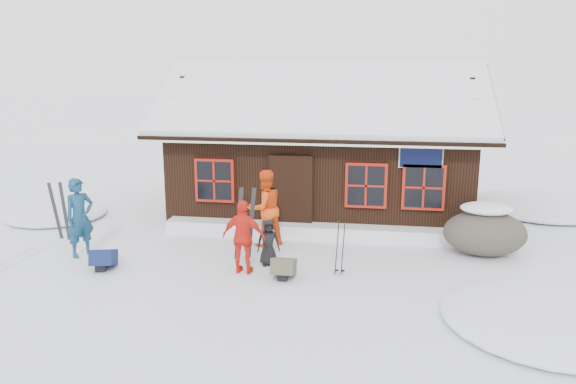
% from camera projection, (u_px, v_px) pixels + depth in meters
% --- Properties ---
extents(ground, '(120.00, 120.00, 0.00)m').
position_uv_depth(ground, '(234.00, 265.00, 12.36)').
color(ground, white).
rests_on(ground, ground).
extents(mountain_hut, '(8.90, 6.09, 4.42)m').
position_uv_depth(mountain_hut, '(324.00, 158.00, 16.57)').
color(mountain_hut, black).
rests_on(mountain_hut, ground).
extents(snow_drift, '(7.60, 0.60, 0.35)m').
position_uv_depth(snow_drift, '(313.00, 230.00, 14.26)').
color(snow_drift, white).
rests_on(snow_drift, ground).
extents(snow_mounds, '(20.60, 13.20, 0.48)m').
position_uv_depth(snow_mounds, '(317.00, 242.00, 13.90)').
color(snow_mounds, white).
rests_on(snow_mounds, ground).
extents(skier_teal, '(0.73, 0.79, 1.82)m').
position_uv_depth(skier_teal, '(80.00, 217.00, 12.73)').
color(skier_teal, navy).
rests_on(skier_teal, ground).
extents(skier_orange_left, '(1.15, 1.13, 1.87)m').
position_uv_depth(skier_orange_left, '(265.00, 208.00, 13.46)').
color(skier_orange_left, '#F74D11').
rests_on(skier_orange_left, ground).
extents(skier_orange_right, '(0.96, 0.47, 1.58)m').
position_uv_depth(skier_orange_right, '(244.00, 237.00, 11.71)').
color(skier_orange_right, red).
rests_on(skier_orange_right, ground).
extents(skier_crouched, '(0.58, 0.47, 1.03)m').
position_uv_depth(skier_crouched, '(268.00, 242.00, 12.23)').
color(skier_crouched, black).
rests_on(skier_crouched, ground).
extents(boulder, '(1.87, 1.41, 1.10)m').
position_uv_depth(boulder, '(485.00, 231.00, 12.89)').
color(boulder, '#534C43').
rests_on(boulder, ground).
extents(ski_pair_mid, '(0.50, 0.11, 1.51)m').
position_uv_depth(ski_pair_mid, '(60.00, 212.00, 13.99)').
color(ski_pair_mid, black).
rests_on(ski_pair_mid, ground).
extents(ski_pair_right, '(0.52, 0.19, 1.69)m').
position_uv_depth(ski_pair_right, '(245.00, 224.00, 12.60)').
color(ski_pair_right, black).
rests_on(ski_pair_right, ground).
extents(ski_poles, '(0.21, 0.10, 1.19)m').
position_uv_depth(ski_poles, '(340.00, 249.00, 11.68)').
color(ski_poles, black).
rests_on(ski_poles, ground).
extents(backpack_blue, '(0.61, 0.72, 0.34)m').
position_uv_depth(backpack_blue, '(104.00, 261.00, 12.06)').
color(backpack_blue, '#111F4B').
rests_on(backpack_blue, ground).
extents(backpack_olive, '(0.47, 0.61, 0.33)m').
position_uv_depth(backpack_olive, '(284.00, 270.00, 11.56)').
color(backpack_olive, '#4C4B36').
rests_on(backpack_olive, ground).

